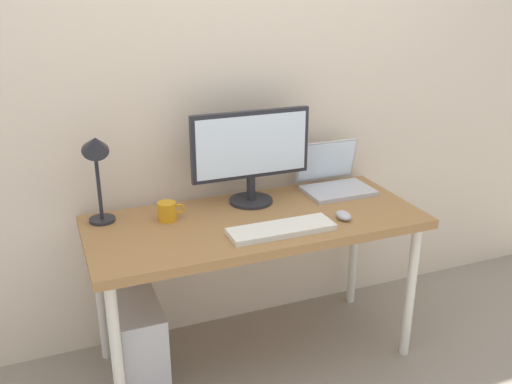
% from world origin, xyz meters
% --- Properties ---
extents(ground_plane, '(6.00, 6.00, 0.00)m').
position_xyz_m(ground_plane, '(0.00, 0.00, 0.00)').
color(ground_plane, gray).
extents(back_wall, '(4.40, 0.04, 2.60)m').
position_xyz_m(back_wall, '(0.00, 0.37, 1.30)').
color(back_wall, beige).
rests_on(back_wall, ground_plane).
extents(desk, '(1.44, 0.62, 0.71)m').
position_xyz_m(desk, '(0.00, 0.00, 0.64)').
color(desk, olive).
rests_on(desk, ground_plane).
extents(monitor, '(0.55, 0.20, 0.43)m').
position_xyz_m(monitor, '(0.05, 0.18, 0.96)').
color(monitor, '#232328').
rests_on(monitor, desk).
extents(laptop, '(0.32, 0.27, 0.23)m').
position_xyz_m(laptop, '(0.48, 0.19, 0.77)').
color(laptop, '#B2B2B7').
rests_on(laptop, desk).
extents(desk_lamp, '(0.11, 0.16, 0.42)m').
position_xyz_m(desk_lamp, '(-0.62, 0.18, 1.00)').
color(desk_lamp, '#232328').
rests_on(desk_lamp, desk).
extents(keyboard, '(0.44, 0.14, 0.02)m').
position_xyz_m(keyboard, '(0.04, -0.17, 0.72)').
color(keyboard, silver).
rests_on(keyboard, desk).
extents(mouse, '(0.06, 0.09, 0.03)m').
position_xyz_m(mouse, '(0.34, -0.15, 0.73)').
color(mouse, '#B2B2B7').
rests_on(mouse, desk).
extents(coffee_mug, '(0.12, 0.08, 0.08)m').
position_xyz_m(coffee_mug, '(-0.36, 0.12, 0.75)').
color(coffee_mug, orange).
rests_on(coffee_mug, desk).
extents(computer_tower, '(0.18, 0.36, 0.42)m').
position_xyz_m(computer_tower, '(-0.54, -0.02, 0.21)').
color(computer_tower, '#B2B2B7').
rests_on(computer_tower, ground_plane).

